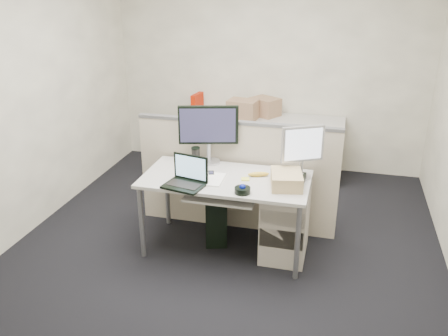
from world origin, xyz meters
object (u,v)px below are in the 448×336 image
(desk, at_px, (226,184))
(monitor_main, at_px, (209,135))
(desk_phone, at_px, (294,178))
(laptop, at_px, (184,173))

(desk, height_order, monitor_main, monitor_main)
(monitor_main, height_order, desk_phone, monitor_main)
(desk, distance_m, laptop, 0.45)
(desk_phone, bearing_deg, laptop, -153.94)
(laptop, height_order, desk_phone, laptop)
(monitor_main, distance_m, laptop, 0.62)
(monitor_main, xyz_separation_m, desk_phone, (0.85, -0.24, -0.25))
(desk, bearing_deg, laptop, -136.97)
(desk, xyz_separation_m, laptop, (-0.30, -0.28, 0.19))
(laptop, xyz_separation_m, desk_phone, (0.90, 0.36, -0.09))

